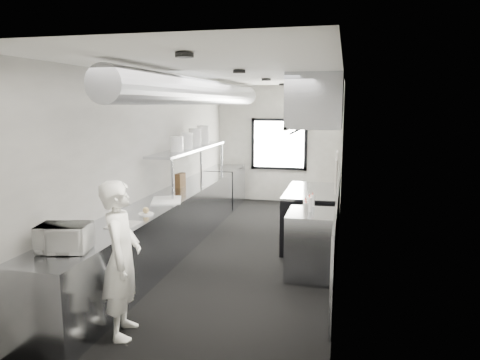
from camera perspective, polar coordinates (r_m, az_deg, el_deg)
The scene contains 35 objects.
floor at distance 7.26m, azimuth 0.20°, elevation -9.25°, with size 3.00×8.00×0.01m, color black.
ceiling at distance 6.88m, azimuth 0.21°, elevation 13.38°, with size 3.00×8.00×0.01m, color white.
wall_back at distance 10.84m, azimuth 5.03°, elevation 4.60°, with size 3.00×0.02×2.80m, color beige.
wall_front at distance 3.25m, azimuth -16.19°, elevation -7.84°, with size 3.00×0.02×2.80m, color beige.
wall_left at distance 7.42m, azimuth -11.16°, elevation 2.10°, with size 0.02×8.00×2.80m, color beige.
wall_right at distance 6.76m, azimuth 12.69°, elevation 1.31°, with size 0.02×8.00×2.80m, color beige.
wall_cladding at distance 7.22m, azimuth 12.32°, elevation -5.03°, with size 0.03×5.50×1.10m, color #9DA1AB.
hvac_duct at distance 7.44m, azimuth -4.43°, elevation 11.15°, with size 0.40×0.40×6.40m, color #979AA0.
service_window at distance 10.81m, azimuth 5.00°, elevation 4.58°, with size 1.36×0.05×1.25m.
exhaust_hood at distance 7.40m, azimuth 9.89°, elevation 9.81°, with size 0.81×2.20×0.88m.
prep_counter at distance 7.02m, azimuth -9.98°, elevation -6.22°, with size 0.70×6.00×0.90m, color #9DA1AB.
pass_shelf at distance 8.21m, azimuth -6.33°, elevation 3.89°, with size 0.45×3.00×0.68m.
range at distance 7.64m, azimuth 9.04°, elevation -4.73°, with size 0.88×1.60×0.94m.
bottle_station at distance 6.30m, azimuth 9.06°, elevation -8.06°, with size 0.65×0.80×0.90m, color #9DA1AB.
far_work_table at distance 10.43m, azimuth -1.96°, elevation -0.84°, with size 0.70×1.20×0.90m, color #9DA1AB.
notice_sheet_a at distance 5.54m, azimuth 12.28°, elevation 1.61°, with size 0.02×0.28×0.38m, color white.
notice_sheet_b at distance 5.20m, azimuth 12.18°, elevation 0.54°, with size 0.02×0.28×0.38m, color white.
line_cook at distance 4.73m, azimuth -14.92°, elevation -9.76°, with size 0.59×0.39×1.62m, color white.
microwave at distance 4.82m, azimuth -21.60°, elevation -6.90°, with size 0.46×0.35×0.28m, color white.
deli_tub_a at distance 5.21m, azimuth -21.04°, elevation -6.68°, with size 0.14×0.14×0.10m, color #A4AEA0.
deli_tub_b at distance 5.17m, azimuth -21.34°, elevation -6.78°, with size 0.15×0.15×0.10m, color #A4AEA0.
newspaper at distance 5.63m, azimuth -14.69°, elevation -5.57°, with size 0.32×0.40×0.01m, color silver.
small_plate at distance 6.10m, azimuth -11.96°, elevation -4.26°, with size 0.20×0.20×0.02m, color white.
pastry at distance 6.09m, azimuth -11.97°, elevation -3.80°, with size 0.08×0.08×0.08m, color tan.
cutting_board at distance 6.88m, azimuth -9.39°, elevation -2.58°, with size 0.43×0.58×0.02m, color silver.
knife_block at distance 7.95m, azimuth -7.65°, elevation -0.04°, with size 0.10×0.23×0.25m, color #50371C.
plate_stack_a at distance 7.55m, azimuth -8.09°, elevation 4.59°, with size 0.22×0.22×0.25m, color white.
plate_stack_b at distance 7.99m, azimuth -6.86°, elevation 4.98°, with size 0.22×0.22×0.28m, color white.
plate_stack_c at distance 8.51m, azimuth -5.79°, elevation 5.48°, with size 0.24×0.24×0.34m, color white.
plate_stack_d at distance 8.91m, azimuth -4.72°, elevation 5.80°, with size 0.24×0.24×0.37m, color white.
squeeze_bottle_a at distance 5.84m, azimuth 8.42°, elevation -3.86°, with size 0.07×0.07×0.20m, color silver.
squeeze_bottle_b at distance 6.01m, azimuth 8.39°, elevation -3.50°, with size 0.06×0.06×0.19m, color silver.
squeeze_bottle_c at distance 6.18m, azimuth 8.88°, elevation -3.12°, with size 0.07×0.07×0.20m, color silver.
squeeze_bottle_d at distance 6.31m, azimuth 8.85°, elevation -2.91°, with size 0.06×0.06×0.19m, color silver.
squeeze_bottle_e at distance 6.49m, azimuth 9.25°, elevation -2.62°, with size 0.06×0.06×0.17m, color silver.
Camera 1 is at (1.56, -6.69, 2.36)m, focal length 33.31 mm.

